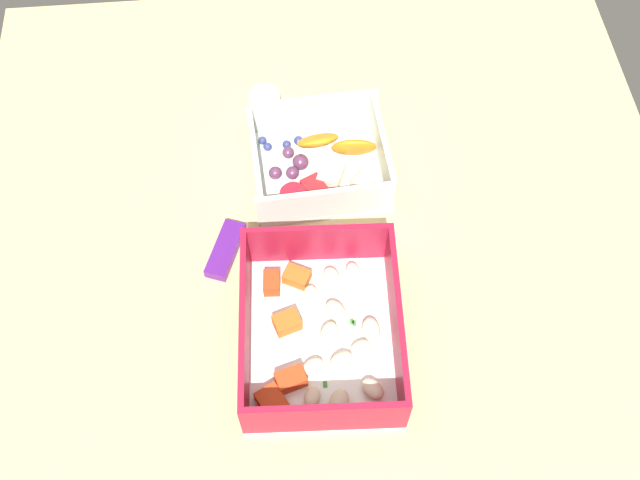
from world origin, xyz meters
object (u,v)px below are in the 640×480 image
(pasta_container, at_px, (320,333))
(candy_bar, at_px, (226,250))
(fruit_bowl, at_px, (321,162))
(paper_cup_liner, at_px, (265,101))

(pasta_container, relative_size, candy_bar, 2.88)
(pasta_container, height_order, fruit_bowl, pasta_container)
(pasta_container, bearing_deg, candy_bar, 42.42)
(pasta_container, relative_size, fruit_bowl, 1.27)
(candy_bar, distance_m, paper_cup_liner, 0.21)
(fruit_bowl, xyz_separation_m, candy_bar, (-0.10, 0.11, -0.01))
(fruit_bowl, height_order, candy_bar, fruit_bowl)
(pasta_container, bearing_deg, fruit_bowl, -2.64)
(pasta_container, xyz_separation_m, paper_cup_liner, (0.32, 0.04, -0.01))
(pasta_container, relative_size, paper_cup_liner, 5.17)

